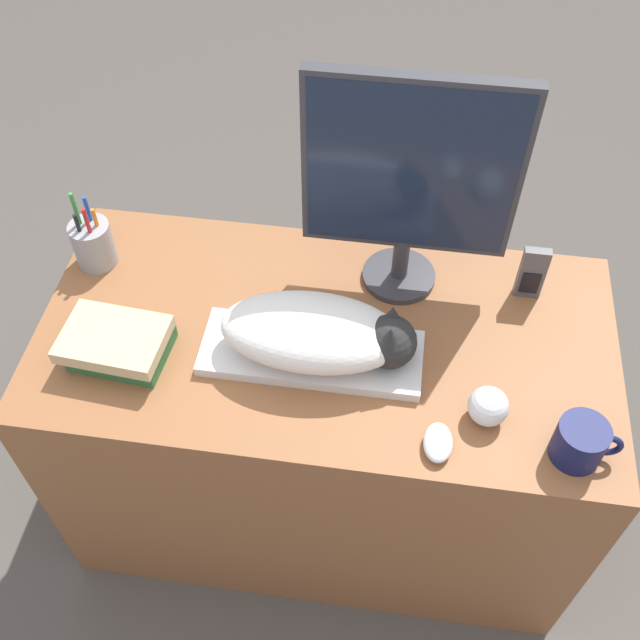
% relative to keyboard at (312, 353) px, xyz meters
% --- Properties ---
extents(ground_plane, '(12.00, 12.00, 0.00)m').
position_rel_keyboard_xyz_m(ground_plane, '(0.02, -0.25, -0.75)').
color(ground_plane, '#4C4742').
extents(desk, '(1.23, 0.62, 0.74)m').
position_rel_keyboard_xyz_m(desk, '(0.02, 0.06, -0.38)').
color(desk, brown).
rests_on(desk, ground_plane).
extents(keyboard, '(0.45, 0.17, 0.02)m').
position_rel_keyboard_xyz_m(keyboard, '(0.00, 0.00, 0.00)').
color(keyboard, silver).
rests_on(keyboard, desk).
extents(cat, '(0.39, 0.19, 0.13)m').
position_rel_keyboard_xyz_m(cat, '(0.02, -0.00, 0.07)').
color(cat, white).
rests_on(cat, keyboard).
extents(monitor, '(0.43, 0.16, 0.52)m').
position_rel_keyboard_xyz_m(monitor, '(0.16, 0.24, 0.28)').
color(monitor, '#333338').
rests_on(monitor, desk).
extents(computer_mouse, '(0.06, 0.09, 0.03)m').
position_rel_keyboard_xyz_m(computer_mouse, '(0.27, -0.18, 0.00)').
color(computer_mouse, silver).
rests_on(computer_mouse, desk).
extents(coffee_mug, '(0.13, 0.10, 0.09)m').
position_rel_keyboard_xyz_m(coffee_mug, '(0.52, -0.16, 0.03)').
color(coffee_mug, '#141947').
rests_on(coffee_mug, desk).
extents(pen_cup, '(0.09, 0.09, 0.19)m').
position_rel_keyboard_xyz_m(pen_cup, '(-0.53, 0.20, 0.05)').
color(pen_cup, '#939399').
rests_on(pen_cup, desk).
extents(baseball, '(0.08, 0.08, 0.08)m').
position_rel_keyboard_xyz_m(baseball, '(0.36, -0.10, 0.03)').
color(baseball, silver).
rests_on(baseball, desk).
extents(phone, '(0.06, 0.02, 0.14)m').
position_rel_keyboard_xyz_m(phone, '(0.44, 0.24, 0.05)').
color(phone, '#4C4C51').
rests_on(phone, desk).
extents(book_stack, '(0.22, 0.17, 0.07)m').
position_rel_keyboard_xyz_m(book_stack, '(-0.39, -0.05, 0.03)').
color(book_stack, '#2D6B38').
rests_on(book_stack, desk).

